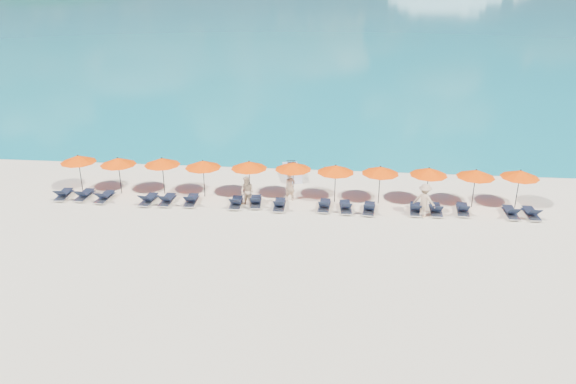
{
  "coord_description": "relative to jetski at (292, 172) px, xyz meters",
  "views": [
    {
      "loc": [
        2.79,
        -25.1,
        12.69
      ],
      "look_at": [
        0.0,
        3.0,
        1.2
      ],
      "focal_mm": 35.0,
      "sensor_mm": 36.0,
      "label": 1
    }
  ],
  "objects": [
    {
      "name": "lounger_5",
      "position": [
        -5.34,
        -4.83,
        -0.14
      ],
      "size": [
        0.69,
        1.73,
        0.66
      ],
      "rotation": [
        0.0,
        0.0,
        0.04
      ],
      "color": "silver",
      "rests_on": "ground"
    },
    {
      "name": "lounger_4",
      "position": [
        -6.72,
        -4.89,
        -0.14
      ],
      "size": [
        0.66,
        1.71,
        0.66
      ],
      "rotation": [
        0.0,
        0.0,
        -0.02
      ],
      "color": "silver",
      "rests_on": "ground"
    },
    {
      "name": "lounger_14",
      "position": [
        9.82,
        -4.62,
        -0.14
      ],
      "size": [
        0.79,
        1.75,
        0.66
      ],
      "rotation": [
        0.0,
        0.0,
        -0.1
      ],
      "color": "silver",
      "rests_on": "ground"
    },
    {
      "name": "lounger_9",
      "position": [
        2.24,
        -4.83,
        -0.14
      ],
      "size": [
        0.72,
        1.74,
        0.66
      ],
      "rotation": [
        0.0,
        0.0,
        -0.06
      ],
      "color": "silver",
      "rests_on": "ground"
    },
    {
      "name": "jetski",
      "position": [
        0.0,
        0.0,
        0.0
      ],
      "size": [
        1.5,
        2.71,
        0.91
      ],
      "rotation": [
        0.0,
        0.0,
        0.22
      ],
      "color": "silver",
      "rests_on": "ground"
    },
    {
      "name": "beachgoer_c",
      "position": [
        7.61,
        -5.27,
        0.56
      ],
      "size": [
        1.33,
        1.01,
        1.87
      ],
      "primitive_type": "imported",
      "rotation": [
        0.0,
        0.0,
        2.72
      ],
      "color": "tan",
      "rests_on": "ground"
    },
    {
      "name": "lounger_8",
      "position": [
        -0.26,
        -4.98,
        -0.14
      ],
      "size": [
        0.66,
        1.72,
        0.66
      ],
      "rotation": [
        0.0,
        0.0,
        0.03
      ],
      "color": "silver",
      "rests_on": "ground"
    },
    {
      "name": "headland_small",
      "position": [
        -149.73,
        551.56,
        -35.38
      ],
      "size": [
        162.0,
        126.0,
        85.5
      ],
      "color": "black",
      "rests_on": "ground"
    },
    {
      "name": "umbrella_5",
      "position": [
        0.37,
        -3.47,
        1.64
      ],
      "size": [
        2.1,
        2.1,
        2.28
      ],
      "color": "black",
      "rests_on": "ground"
    },
    {
      "name": "lounger_15",
      "position": [
        12.34,
        -4.77,
        -0.14
      ],
      "size": [
        0.64,
        1.71,
        0.66
      ],
      "rotation": [
        0.0,
        0.0,
        0.01
      ],
      "color": "silver",
      "rests_on": "ground"
    },
    {
      "name": "umbrella_7",
      "position": [
        5.29,
        -3.7,
        1.64
      ],
      "size": [
        2.1,
        2.1,
        2.28
      ],
      "color": "black",
      "rests_on": "ground"
    },
    {
      "name": "umbrella_10",
      "position": [
        12.9,
        -3.56,
        1.64
      ],
      "size": [
        2.1,
        2.1,
        2.28
      ],
      "color": "black",
      "rests_on": "ground"
    },
    {
      "name": "beachgoer_a",
      "position": [
        0.22,
        -3.79,
        0.46
      ],
      "size": [
        0.73,
        0.64,
        1.68
      ],
      "primitive_type": "imported",
      "rotation": [
        0.0,
        0.0,
        0.48
      ],
      "color": "tan",
      "rests_on": "ground"
    },
    {
      "name": "lounger_0",
      "position": [
        -12.99,
        -4.71,
        -0.14
      ],
      "size": [
        0.76,
        1.74,
        0.66
      ],
      "rotation": [
        0.0,
        0.0,
        0.08
      ],
      "color": "silver",
      "rests_on": "ground"
    },
    {
      "name": "ground",
      "position": [
        0.27,
        -8.44,
        -0.38
      ],
      "size": [
        1400.0,
        1400.0,
        0.0
      ],
      "primitive_type": "plane",
      "color": "beige"
    },
    {
      "name": "lounger_7",
      "position": [
        -1.66,
        -4.66,
        -0.14
      ],
      "size": [
        0.78,
        1.75,
        0.66
      ],
      "rotation": [
        0.0,
        0.0,
        0.1
      ],
      "color": "silver",
      "rests_on": "ground"
    },
    {
      "name": "umbrella_4",
      "position": [
        -2.17,
        -3.56,
        1.64
      ],
      "size": [
        2.1,
        2.1,
        2.28
      ],
      "color": "black",
      "rests_on": "ground"
    },
    {
      "name": "umbrella_6",
      "position": [
        2.79,
        -3.73,
        1.64
      ],
      "size": [
        2.1,
        2.1,
        2.28
      ],
      "color": "black",
      "rests_on": "ground"
    },
    {
      "name": "lounger_12",
      "position": [
        7.26,
        -4.81,
        -0.14
      ],
      "size": [
        0.77,
        1.75,
        0.66
      ],
      "rotation": [
        0.0,
        0.0,
        -0.09
      ],
      "color": "silver",
      "rests_on": "ground"
    },
    {
      "name": "headland_main",
      "position": [
        -299.73,
        531.56,
        -38.38
      ],
      "size": [
        374.0,
        242.0,
        126.5
      ],
      "color": "black",
      "rests_on": "ground"
    },
    {
      "name": "lounger_1",
      "position": [
        -11.76,
        -4.66,
        -0.14
      ],
      "size": [
        0.69,
        1.72,
        0.66
      ],
      "rotation": [
        0.0,
        0.0,
        -0.04
      ],
      "color": "silver",
      "rests_on": "ground"
    },
    {
      "name": "lounger_3",
      "position": [
        -7.8,
        -4.95,
        -0.14
      ],
      "size": [
        0.76,
        1.75,
        0.66
      ],
      "rotation": [
        0.0,
        0.0,
        -0.09
      ],
      "color": "silver",
      "rests_on": "ground"
    },
    {
      "name": "umbrella_1",
      "position": [
        -9.89,
        -3.68,
        1.64
      ],
      "size": [
        2.1,
        2.1,
        2.28
      ],
      "color": "black",
      "rests_on": "ground"
    },
    {
      "name": "umbrella_9",
      "position": [
        10.49,
        -3.71,
        1.64
      ],
      "size": [
        2.1,
        2.1,
        2.28
      ],
      "color": "black",
      "rests_on": "ground"
    },
    {
      "name": "lounger_16",
      "position": [
        13.41,
        -4.78,
        -0.14
      ],
      "size": [
        0.67,
        1.72,
        0.66
      ],
      "rotation": [
        0.0,
        0.0,
        0.03
      ],
      "color": "silver",
      "rests_on": "ground"
    },
    {
      "name": "umbrella_3",
      "position": [
        -4.83,
        -3.68,
        1.64
      ],
      "size": [
        2.1,
        2.1,
        2.28
      ],
      "color": "black",
      "rests_on": "ground"
    },
    {
      "name": "beachgoer_b",
      "position": [
        -2.08,
        -4.88,
        0.51
      ],
      "size": [
        0.99,
        0.82,
        1.77
      ],
      "primitive_type": "imported",
      "rotation": [
        0.0,
        0.0,
        -0.46
      ],
      "color": "tan",
      "rests_on": "ground"
    },
    {
      "name": "umbrella_0",
      "position": [
        -12.41,
        -3.48,
        1.64
      ],
      "size": [
        2.1,
        2.1,
        2.28
      ],
      "color": "black",
      "rests_on": "ground"
    },
    {
      "name": "lounger_11",
      "position": [
        4.71,
        -5.0,
        -0.14
      ],
      "size": [
        0.79,
        1.75,
        0.66
      ],
      "rotation": [
        0.0,
        0.0,
        -0.1
      ],
      "color": "silver",
      "rests_on": "ground"
    },
    {
      "name": "lounger_13",
      "position": [
        8.35,
        -4.79,
        -0.14
      ],
      "size": [
        0.67,
        1.72,
        0.66
      ],
      "rotation": [
        0.0,
        0.0,
        -0.03
      ],
      "color": "silver",
      "rests_on": "ground"
    },
    {
      "name": "lounger_6",
      "position": [
        -2.74,
        -4.89,
        -0.14
      ],
      "size": [
        0.67,
        1.72,
        0.66
      ],
      "rotation": [
        0.0,
        0.0,
        0.03
      ],
      "color": "silver",
      "rests_on": "ground"
    },
    {
      "name": "umbrella_8",
      "position": [
        7.95,
        -3.66,
        1.64
      ],
      "size": [
        2.1,
        2.1,
        2.28
      ],
      "color": "black",
      "rests_on": "ground"
    },
    {
      "name": "lounger_10",
      "position": [
        3.42,
        -4.92,
        -0.14
      ],
      "size": [
        0.77,
        1.75,
        0.66
      ],
      "rotation": [
        0.0,
        0.0,
        0.09
      ],
      "color": "silver",
      "rests_on": "ground"
    },
    {
      "name": "umbrella_2",
      "position": [
        -7.33,
        -3.46,
        1.64
      ],
      "size": [
        2.1,
        2.1,
        2.28
      ],
      "color": "black",
      "rests_on": "ground"
    },
    {
      "name": "lounger_2",
      "position": [
        -10.46,
        -4.83,
        -0.14
      ],
      "size": [
        0.74,
        1.74,
        0.66
      ],
      "rotation": [
        0.0,
        0.0,
        -0.07
      ],
      "color": "silver",
      "rests_on": "ground"
    }
  ]
}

